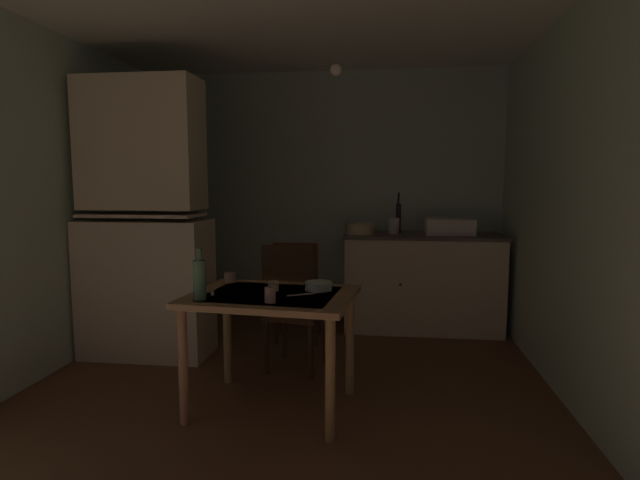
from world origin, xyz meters
TOP-DOWN VIEW (x-y plane):
  - ground_plane at (0.00, 0.00)m, footprint 4.63×4.63m
  - wall_back at (0.00, 1.86)m, footprint 3.65×0.10m
  - wall_left at (-1.83, 0.00)m, footprint 0.10×3.73m
  - wall_right at (1.83, 0.00)m, footprint 0.10×3.73m
  - ceiling_slab at (0.00, 0.00)m, footprint 3.65×3.73m
  - hutch_cabinet at (-1.26, 0.46)m, footprint 1.00×0.47m
  - counter_cabinet at (1.00, 1.49)m, footprint 1.47×0.64m
  - sink_basin at (1.23, 1.49)m, footprint 0.44×0.34m
  - hand_pump at (0.76, 1.54)m, footprint 0.05×0.27m
  - mixing_bowl_counter at (0.40, 1.44)m, footprint 0.27×0.27m
  - stoneware_crock at (0.72, 1.49)m, footprint 0.10×0.10m
  - dining_table at (-0.04, -0.38)m, footprint 1.05×0.85m
  - chair_far_side at (-0.02, 0.22)m, footprint 0.47×0.47m
  - chair_by_counter at (-0.12, 0.95)m, footprint 0.42×0.42m
  - serving_bowl_wide at (0.23, -0.24)m, footprint 0.17×0.17m
  - mug_dark at (0.00, -0.60)m, footprint 0.06×0.06m
  - teacup_mint at (-0.40, -0.07)m, footprint 0.08×0.08m
  - teacup_cream at (-0.05, -0.30)m, footprint 0.07×0.07m
  - glass_bottle at (-0.42, -0.58)m, footprint 0.07×0.07m
  - table_knife at (0.14, -0.39)m, footprint 0.16×0.11m
  - teaspoon_near_bowl at (-0.40, -0.42)m, footprint 0.06×0.13m
  - pendant_bulb at (0.29, 0.21)m, footprint 0.08×0.08m

SIDE VIEW (x-z plane):
  - ground_plane at x=0.00m, z-range 0.00..0.00m
  - counter_cabinet at x=1.00m, z-range 0.00..0.91m
  - chair_by_counter at x=-0.12m, z-range 0.02..0.91m
  - chair_far_side at x=-0.02m, z-range 0.01..0.97m
  - dining_table at x=-0.04m, z-range 0.26..0.98m
  - table_knife at x=0.14m, z-range 0.73..0.73m
  - teaspoon_near_bowl at x=-0.40m, z-range 0.73..0.73m
  - serving_bowl_wide at x=0.23m, z-range 0.73..0.78m
  - teacup_cream at x=-0.05m, z-range 0.73..0.78m
  - teacup_mint at x=-0.40m, z-range 0.73..0.79m
  - mug_dark at x=0.00m, z-range 0.73..0.81m
  - glass_bottle at x=-0.42m, z-range 0.70..1.00m
  - mixing_bowl_counter at x=0.40m, z-range 0.91..1.00m
  - stoneware_crock at x=0.72m, z-range 0.91..1.06m
  - sink_basin at x=1.23m, z-range 0.91..1.06m
  - hutch_cabinet at x=-1.26m, z-range -0.07..2.12m
  - hand_pump at x=0.76m, z-range 0.88..1.27m
  - wall_back at x=0.00m, z-range 0.00..2.49m
  - wall_left at x=-1.83m, z-range 0.00..2.49m
  - wall_right at x=1.83m, z-range 0.00..2.49m
  - pendant_bulb at x=0.29m, z-range 2.12..2.20m
  - ceiling_slab at x=0.00m, z-range 2.49..2.59m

